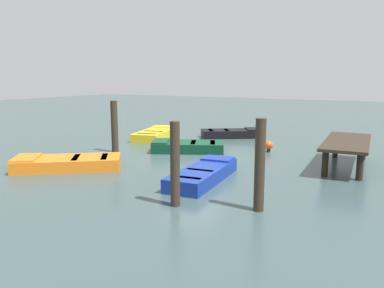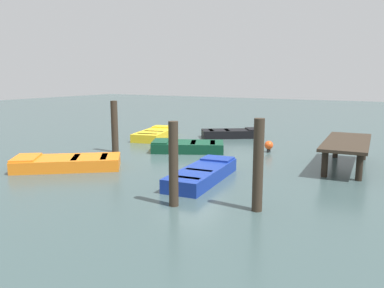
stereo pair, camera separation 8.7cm
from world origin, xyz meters
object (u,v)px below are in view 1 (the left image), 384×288
Objects in this scene: rowboat_dark_green at (187,146)px; mooring_piling_far_right at (175,164)px; dock_segment at (347,144)px; rowboat_yellow at (156,134)px; mooring_piling_mid_right at (260,165)px; rowboat_orange at (67,163)px; mooring_piling_far_left at (114,127)px; rowboat_black at (231,133)px; marker_buoy at (269,145)px; rowboat_blue at (203,174)px.

mooring_piling_far_right reaches higher than rowboat_dark_green.
dock_segment is 9.73m from rowboat_yellow.
mooring_piling_far_right is 0.95× the size of mooring_piling_mid_right.
mooring_piling_mid_right is (0.75, 7.14, 0.88)m from rowboat_orange.
mooring_piling_mid_right is 8.59m from mooring_piling_far_left.
rowboat_orange is (9.12, -2.10, -0.00)m from rowboat_black.
mooring_piling_far_right is 7.73m from marker_buoy.
rowboat_blue is (8.15, 2.66, -0.00)m from rowboat_black.
mooring_piling_far_right is at bearing 51.95° from mooring_piling_far_left.
rowboat_blue is at bearing -3.27° from marker_buoy.
rowboat_yellow and rowboat_dark_green have the same top height.
marker_buoy is (-7.01, -2.07, -0.81)m from mooring_piling_mid_right.
rowboat_yellow is (-7.02, -1.20, 0.00)m from rowboat_orange.
rowboat_orange is 7.58× the size of marker_buoy.
dock_segment is at bearing 154.49° from mooring_piling_far_right.
rowboat_orange is 1.66× the size of mooring_piling_mid_right.
marker_buoy is at bearing -78.41° from rowboat_black.
dock_segment is 1.35× the size of rowboat_black.
rowboat_dark_green is at bearing 30.36° from rowboat_blue.
rowboat_yellow is (-2.08, -9.49, -0.60)m from dock_segment.
rowboat_dark_green is at bearing -139.53° from rowboat_yellow.
mooring_piling_far_right reaches higher than rowboat_orange.
dock_segment is 7.05m from mooring_piling_far_right.
mooring_piling_far_left is (1.63, -2.56, 0.86)m from rowboat_dark_green.
rowboat_blue and rowboat_dark_green have the same top height.
mooring_piling_mid_right reaches higher than rowboat_blue.
rowboat_black is 6.50× the size of marker_buoy.
marker_buoy is (-6.26, 5.07, 0.07)m from rowboat_orange.
dock_segment reaches higher than marker_buoy.
mooring_piling_far_right is (6.16, 3.23, 0.83)m from rowboat_dark_green.
marker_buoy is (-1.32, -3.22, -0.53)m from dock_segment.
mooring_piling_far_right is at bearing 91.37° from rowboat_dark_green.
rowboat_black is 1.45× the size of mooring_piling_far_left.
mooring_piling_mid_right reaches higher than rowboat_yellow.
mooring_piling_far_right reaches higher than rowboat_black.
marker_buoy is at bearing -166.79° from rowboat_orange.
rowboat_orange is 5.50m from mooring_piling_far_right.
rowboat_orange is at bearing -137.45° from rowboat_black.
mooring_piling_mid_right is at bearing -147.16° from rowboat_yellow.
mooring_piling_mid_right reaches higher than rowboat_black.
rowboat_dark_green is 1.50× the size of mooring_piling_mid_right.
rowboat_black is at bearing -117.33° from rowboat_dark_green.
marker_buoy is at bearing -178.67° from mooring_piling_far_right.
mooring_piling_far_right is at bearing -156.82° from rowboat_yellow.
rowboat_yellow is at bearing 178.00° from rowboat_black.
rowboat_yellow is 1.09× the size of rowboat_dark_green.
rowboat_orange is at bearing -39.00° from marker_buoy.
marker_buoy is at bearing -9.00° from rowboat_blue.
rowboat_yellow is at bearing -96.86° from marker_buoy.
mooring_piling_mid_right is at bearing 106.76° from rowboat_dark_green.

